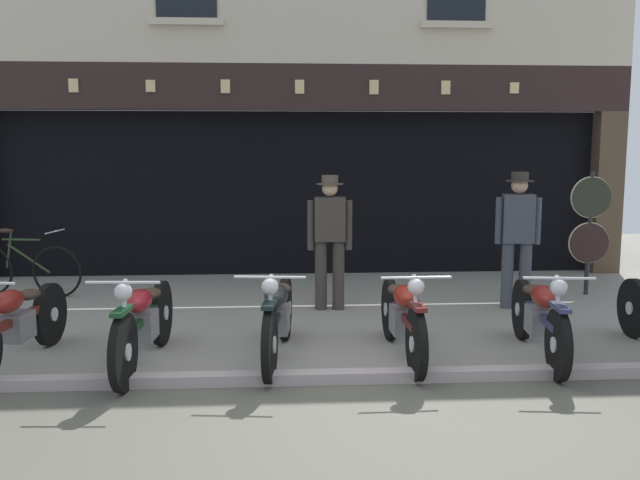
{
  "coord_description": "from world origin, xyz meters",
  "views": [
    {
      "loc": [
        -0.35,
        -5.6,
        2.02
      ],
      "look_at": [
        0.16,
        2.58,
        0.91
      ],
      "focal_mm": 38.24,
      "sensor_mm": 36.0,
      "label": 1
    }
  ],
  "objects_px": {
    "motorcycle_far_left": "(16,321)",
    "leaning_bicycle": "(22,268)",
    "advert_board_far": "(65,176)",
    "motorcycle_left": "(144,321)",
    "salesman_left": "(330,236)",
    "motorcycle_center_left": "(278,315)",
    "tyre_sign_pole": "(590,222)",
    "shopkeeper_center": "(518,233)",
    "motorcycle_center_right": "(539,315)",
    "advert_board_near": "(145,171)",
    "motorcycle_center": "(402,315)"
  },
  "relations": [
    {
      "from": "motorcycle_center_left",
      "to": "motorcycle_center_right",
      "type": "height_order",
      "value": "motorcycle_center_left"
    },
    {
      "from": "motorcycle_left",
      "to": "leaning_bicycle",
      "type": "height_order",
      "value": "motorcycle_left"
    },
    {
      "from": "tyre_sign_pole",
      "to": "advert_board_far",
      "type": "bearing_deg",
      "value": 165.7
    },
    {
      "from": "motorcycle_left",
      "to": "motorcycle_center",
      "type": "bearing_deg",
      "value": -174.17
    },
    {
      "from": "motorcycle_left",
      "to": "motorcycle_center_right",
      "type": "xyz_separation_m",
      "value": [
        3.76,
        0.01,
        -0.01
      ]
    },
    {
      "from": "motorcycle_far_left",
      "to": "motorcycle_center_left",
      "type": "distance_m",
      "value": 2.43
    },
    {
      "from": "shopkeeper_center",
      "to": "tyre_sign_pole",
      "type": "relative_size",
      "value": 1.01
    },
    {
      "from": "motorcycle_left",
      "to": "advert_board_far",
      "type": "height_order",
      "value": "advert_board_far"
    },
    {
      "from": "motorcycle_center_left",
      "to": "salesman_left",
      "type": "distance_m",
      "value": 2.18
    },
    {
      "from": "motorcycle_center_right",
      "to": "leaning_bicycle",
      "type": "bearing_deg",
      "value": -21.27
    },
    {
      "from": "tyre_sign_pole",
      "to": "advert_board_near",
      "type": "xyz_separation_m",
      "value": [
        -6.38,
        1.94,
        0.65
      ]
    },
    {
      "from": "salesman_left",
      "to": "advert_board_near",
      "type": "xyz_separation_m",
      "value": [
        -2.75,
        2.6,
        0.73
      ]
    },
    {
      "from": "advert_board_far",
      "to": "motorcycle_center_right",
      "type": "bearing_deg",
      "value": -39.0
    },
    {
      "from": "motorcycle_left",
      "to": "motorcycle_center",
      "type": "height_order",
      "value": "motorcycle_left"
    },
    {
      "from": "motorcycle_far_left",
      "to": "leaning_bicycle",
      "type": "distance_m",
      "value": 3.33
    },
    {
      "from": "advert_board_near",
      "to": "advert_board_far",
      "type": "xyz_separation_m",
      "value": [
        -1.25,
        -0.0,
        -0.08
      ]
    },
    {
      "from": "motorcycle_center_right",
      "to": "tyre_sign_pole",
      "type": "height_order",
      "value": "tyre_sign_pole"
    },
    {
      "from": "motorcycle_far_left",
      "to": "motorcycle_center_right",
      "type": "bearing_deg",
      "value": -174.12
    },
    {
      "from": "motorcycle_center_right",
      "to": "motorcycle_center",
      "type": "bearing_deg",
      "value": 3.29
    },
    {
      "from": "tyre_sign_pole",
      "to": "motorcycle_far_left",
      "type": "bearing_deg",
      "value": -157.93
    },
    {
      "from": "motorcycle_center_left",
      "to": "salesman_left",
      "type": "relative_size",
      "value": 1.21
    },
    {
      "from": "motorcycle_center",
      "to": "salesman_left",
      "type": "relative_size",
      "value": 1.15
    },
    {
      "from": "motorcycle_left",
      "to": "leaning_bicycle",
      "type": "distance_m",
      "value": 3.94
    },
    {
      "from": "motorcycle_center_left",
      "to": "motorcycle_center_right",
      "type": "xyz_separation_m",
      "value": [
        2.51,
        -0.12,
        -0.01
      ]
    },
    {
      "from": "motorcycle_center_left",
      "to": "tyre_sign_pole",
      "type": "relative_size",
      "value": 1.19
    },
    {
      "from": "shopkeeper_center",
      "to": "salesman_left",
      "type": "bearing_deg",
      "value": 8.04
    },
    {
      "from": "motorcycle_center",
      "to": "salesman_left",
      "type": "distance_m",
      "value": 2.19
    },
    {
      "from": "leaning_bicycle",
      "to": "advert_board_far",
      "type": "bearing_deg",
      "value": -175.88
    },
    {
      "from": "motorcycle_center_right",
      "to": "leaning_bicycle",
      "type": "relative_size",
      "value": 1.16
    },
    {
      "from": "salesman_left",
      "to": "tyre_sign_pole",
      "type": "height_order",
      "value": "tyre_sign_pole"
    },
    {
      "from": "motorcycle_center_left",
      "to": "advert_board_far",
      "type": "relative_size",
      "value": 2.29
    },
    {
      "from": "motorcycle_left",
      "to": "shopkeeper_center",
      "type": "relative_size",
      "value": 1.18
    },
    {
      "from": "salesman_left",
      "to": "motorcycle_center",
      "type": "bearing_deg",
      "value": 106.67
    },
    {
      "from": "motorcycle_center_right",
      "to": "salesman_left",
      "type": "bearing_deg",
      "value": -42.21
    },
    {
      "from": "motorcycle_left",
      "to": "motorcycle_center_right",
      "type": "distance_m",
      "value": 3.76
    },
    {
      "from": "motorcycle_center_right",
      "to": "advert_board_far",
      "type": "bearing_deg",
      "value": -32.22
    },
    {
      "from": "motorcycle_center",
      "to": "motorcycle_left",
      "type": "bearing_deg",
      "value": 1.29
    },
    {
      "from": "tyre_sign_pole",
      "to": "advert_board_near",
      "type": "bearing_deg",
      "value": 163.06
    },
    {
      "from": "motorcycle_far_left",
      "to": "tyre_sign_pole",
      "type": "height_order",
      "value": "tyre_sign_pole"
    },
    {
      "from": "motorcycle_far_left",
      "to": "advert_board_far",
      "type": "height_order",
      "value": "advert_board_far"
    },
    {
      "from": "advert_board_far",
      "to": "motorcycle_left",
      "type": "bearing_deg",
      "value": -66.21
    },
    {
      "from": "motorcycle_center_right",
      "to": "salesman_left",
      "type": "height_order",
      "value": "salesman_left"
    },
    {
      "from": "motorcycle_far_left",
      "to": "advert_board_near",
      "type": "bearing_deg",
      "value": -87.38
    },
    {
      "from": "motorcycle_left",
      "to": "advert_board_near",
      "type": "distance_m",
      "value": 4.98
    },
    {
      "from": "advert_board_near",
      "to": "shopkeeper_center",
      "type": "bearing_deg",
      "value": -27.68
    },
    {
      "from": "motorcycle_left",
      "to": "salesman_left",
      "type": "height_order",
      "value": "salesman_left"
    },
    {
      "from": "motorcycle_center_right",
      "to": "shopkeeper_center",
      "type": "distance_m",
      "value": 2.19
    },
    {
      "from": "motorcycle_far_left",
      "to": "motorcycle_center_right",
      "type": "relative_size",
      "value": 1.0
    },
    {
      "from": "shopkeeper_center",
      "to": "advert_board_far",
      "type": "height_order",
      "value": "advert_board_far"
    },
    {
      "from": "advert_board_near",
      "to": "motorcycle_center_left",
      "type": "bearing_deg",
      "value": -65.62
    }
  ]
}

